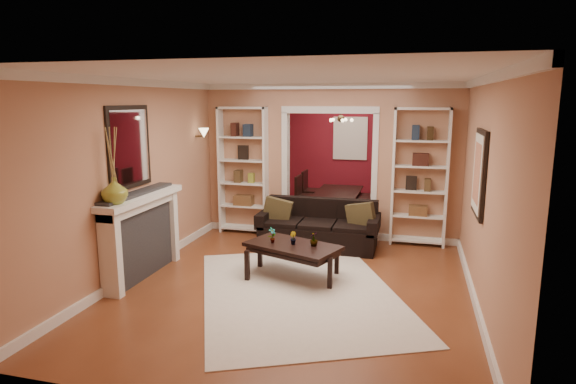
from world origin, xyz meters
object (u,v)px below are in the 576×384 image
(sofa, at_px, (318,225))
(coffee_table, at_px, (293,261))
(fireplace, at_px, (144,236))
(bookshelf_left, at_px, (244,171))
(bookshelf_right, at_px, (420,178))
(dining_table, at_px, (339,205))

(sofa, height_order, coffee_table, sofa)
(coffee_table, bearing_deg, fireplace, -145.40)
(bookshelf_left, height_order, bookshelf_right, same)
(coffee_table, bearing_deg, sofa, 108.19)
(sofa, relative_size, fireplace, 1.17)
(bookshelf_left, distance_m, dining_table, 2.34)
(bookshelf_left, bearing_deg, dining_table, 45.04)
(sofa, xyz_separation_m, coffee_table, (-0.07, -1.46, -0.15))
(fireplace, xyz_separation_m, dining_table, (2.07, 4.06, -0.30))
(dining_table, bearing_deg, coffee_table, 178.66)
(coffee_table, xyz_separation_m, fireplace, (-1.99, -0.49, 0.34))
(coffee_table, height_order, dining_table, dining_table)
(fireplace, bearing_deg, coffee_table, 13.83)
(coffee_table, distance_m, dining_table, 3.58)
(sofa, distance_m, fireplace, 2.84)
(fireplace, height_order, dining_table, fireplace)
(coffee_table, height_order, fireplace, fireplace)
(coffee_table, height_order, bookshelf_right, bookshelf_right)
(bookshelf_right, xyz_separation_m, fireplace, (-3.64, -2.53, -0.57))
(bookshelf_right, bearing_deg, dining_table, 135.66)
(sofa, distance_m, dining_table, 2.12)
(coffee_table, xyz_separation_m, bookshelf_left, (-1.45, 2.04, 0.91))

